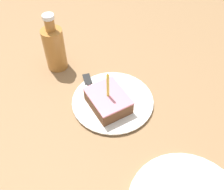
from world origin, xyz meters
name	(u,v)px	position (x,y,z in m)	size (l,w,h in m)	color
ground_plane	(110,104)	(0.00, 0.00, -0.02)	(2.40, 2.40, 0.04)	olive
plate	(112,101)	(0.00, 0.01, 0.01)	(0.25, 0.25, 0.01)	white
cake_slice	(108,101)	(0.02, 0.03, 0.04)	(0.10, 0.12, 0.13)	brown
fork	(90,89)	(0.04, -0.06, 0.02)	(0.06, 0.17, 0.00)	#262626
bottle	(54,47)	(0.08, -0.23, 0.08)	(0.07, 0.07, 0.20)	#B27233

